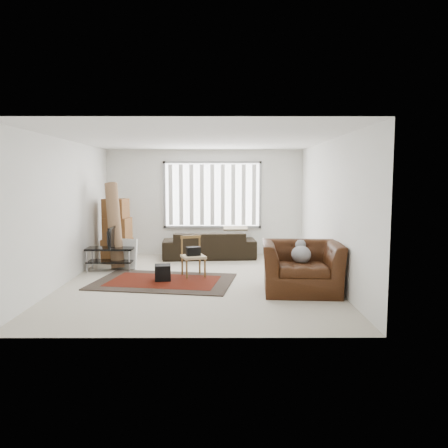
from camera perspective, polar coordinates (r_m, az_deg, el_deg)
The scene contains 11 objects.
room at distance 8.77m, azimuth -2.99°, elevation 4.59°, with size 6.00×6.02×2.71m.
persian_rug at distance 8.48m, azimuth -7.89°, elevation -7.44°, with size 2.83×2.12×0.02m.
tv_stand at distance 9.68m, azimuth -14.64°, elevation -3.81°, with size 0.99×0.45×0.49m.
tv at distance 9.63m, azimuth -14.70°, elevation -1.65°, with size 0.80×0.10×0.46m, color black.
subwoofer at distance 8.51m, azimuth -8.00°, elevation -6.30°, with size 0.30×0.30×0.30m, color black.
moving_boxes at distance 10.51m, azimuth -13.80°, elevation -1.15°, with size 0.68×0.64×1.50m.
white_flatpack at distance 9.81m, azimuth -12.74°, elevation -3.80°, with size 0.51×0.07×0.66m, color silver.
rolled_rug at distance 9.87m, azimuth -14.12°, elevation -0.16°, with size 0.28×0.28×1.88m, color brown.
sofa at distance 10.81m, azimuth -1.94°, elevation -2.18°, with size 2.27×0.98×0.87m, color black.
side_chair at distance 8.78m, azimuth -4.06°, elevation -3.99°, with size 0.56×0.56×0.82m.
armchair at distance 7.72m, azimuth 10.07°, elevation -5.09°, with size 1.43×1.27×1.00m.
Camera 1 is at (0.46, -8.24, 1.97)m, focal length 35.00 mm.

